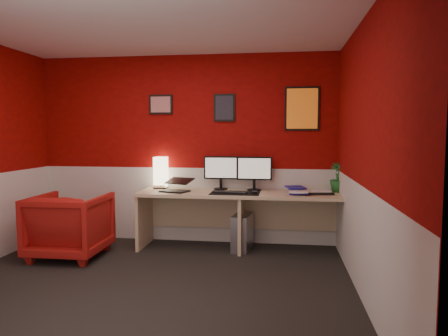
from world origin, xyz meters
TOP-DOWN VIEW (x-y plane):
  - ground at (0.00, 0.00)m, footprint 4.00×3.50m
  - ceiling at (0.00, 0.00)m, footprint 4.00×3.50m
  - wall_back at (0.00, 1.75)m, footprint 4.00×0.01m
  - wall_front at (0.00, -1.75)m, footprint 4.00×0.01m
  - wall_right at (2.00, 0.00)m, footprint 0.01×3.50m
  - wainscot_back at (0.00, 1.75)m, footprint 4.00×0.01m
  - wainscot_front at (0.00, -1.75)m, footprint 4.00×0.01m
  - wainscot_right at (2.00, 0.00)m, footprint 0.01×3.50m
  - desk at (0.80, 1.41)m, footprint 2.60×0.65m
  - shoji_lamp at (-0.31, 1.63)m, footprint 0.16×0.16m
  - laptop at (-0.05, 1.33)m, footprint 0.39×0.33m
  - monitor_left at (0.50, 1.64)m, footprint 0.45×0.06m
  - monitor_right at (0.94, 1.60)m, footprint 0.45×0.06m
  - desk_mat at (0.72, 1.32)m, footprint 0.60×0.38m
  - keyboard at (0.66, 1.29)m, footprint 0.44×0.21m
  - mouse at (0.96, 1.28)m, footprint 0.08×0.11m
  - book_bottom at (1.37, 1.38)m, footprint 0.23×0.31m
  - book_middle at (1.39, 1.37)m, footprint 0.29×0.36m
  - book_top at (1.35, 1.43)m, footprint 0.27×0.33m
  - zen_tray at (1.72, 1.41)m, footprint 0.39×0.31m
  - potted_plant at (1.99, 1.60)m, footprint 0.22×0.22m
  - pc_tower at (0.81, 1.42)m, footprint 0.26×0.47m
  - armchair at (-1.19, 0.83)m, footprint 0.82×0.84m
  - art_left at (-0.33, 1.74)m, footprint 0.32×0.02m
  - art_center at (0.53, 1.74)m, footprint 0.28×0.02m
  - art_right at (1.54, 1.74)m, footprint 0.44×0.02m

SIDE VIEW (x-z plane):
  - ground at x=0.00m, z-range -0.01..0.01m
  - pc_tower at x=0.81m, z-range 0.00..0.45m
  - desk at x=0.80m, z-range 0.00..0.73m
  - armchair at x=-1.19m, z-range 0.00..0.76m
  - wainscot_back at x=0.00m, z-range 0.00..1.00m
  - wainscot_front at x=0.00m, z-range 0.00..1.00m
  - wainscot_right at x=2.00m, z-range 0.00..1.00m
  - desk_mat at x=0.72m, z-range 0.73..0.74m
  - book_bottom at x=1.37m, z-range 0.73..0.76m
  - keyboard at x=0.66m, z-range 0.74..0.75m
  - zen_tray at x=1.72m, z-range 0.73..0.76m
  - mouse at x=0.96m, z-range 0.74..0.77m
  - book_middle at x=1.39m, z-range 0.76..0.78m
  - book_top at x=1.35m, z-range 0.78..0.81m
  - laptop at x=-0.05m, z-range 0.73..0.95m
  - potted_plant at x=1.99m, z-range 0.73..1.10m
  - shoji_lamp at x=-0.31m, z-range 0.73..1.13m
  - monitor_left at x=0.50m, z-range 0.73..1.31m
  - monitor_right at x=0.94m, z-range 0.73..1.31m
  - wall_back at x=0.00m, z-range 0.00..2.50m
  - wall_front at x=0.00m, z-range 0.00..2.50m
  - wall_right at x=2.00m, z-range 0.00..2.50m
  - art_right at x=1.54m, z-range 1.50..2.06m
  - art_center at x=0.53m, z-range 1.62..1.98m
  - art_left at x=-0.33m, z-range 1.72..1.98m
  - ceiling at x=0.00m, z-range 2.50..2.50m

